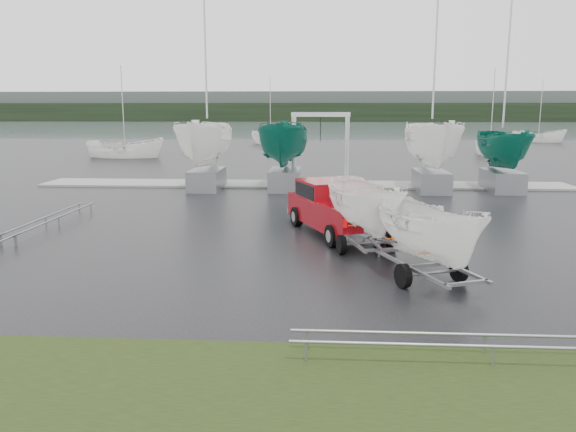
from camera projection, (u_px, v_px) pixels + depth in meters
The scene contains 20 objects.
ground_plane at pixel (291, 236), 19.43m from camera, with size 120.00×120.00×0.00m, color black.
lake at pixel (318, 129), 117.44m from camera, with size 300.00×300.00×0.00m, color slate.
grass_verge at pixel (252, 395), 8.64m from camera, with size 40.00×40.00×0.00m, color black.
dock at pixel (304, 184), 32.16m from camera, with size 30.00×3.00×0.12m, color #989893.
treeline at pixel (320, 112), 185.48m from camera, with size 300.00×8.00×6.00m, color black.
far_hill at pixel (320, 106), 192.94m from camera, with size 300.00×6.00×10.00m, color #4C5651.
pickup_truck at pixel (333, 207), 19.81m from camera, with size 3.68×5.64×1.78m.
trailer_hitched at pixel (431, 182), 13.77m from camera, with size 2.44×3.78×4.72m.
trailer_parked at pixel (367, 161), 16.80m from camera, with size 2.13×3.78×5.14m.
boat_hoist at pixel (320, 138), 31.61m from camera, with size 3.30×2.18×4.12m.
keelboat_0 at pixel (205, 111), 29.73m from camera, with size 2.63×3.20×10.81m.
keelboat_1 at pixel (285, 112), 29.68m from camera, with size 2.59×3.20×8.00m.
keelboat_2 at pixel (434, 112), 29.01m from camera, with size 2.62×3.20×10.80m.
keelboat_3 at pixel (506, 127), 29.22m from camera, with size 2.16×3.20×10.33m.
mast_rack_0 at pixel (52, 217), 20.88m from camera, with size 0.56×6.50×0.06m.
mast_rack_2 at pixel (489, 341), 9.81m from camera, with size 7.00×0.56×0.06m.
moored_boat_0 at pixel (126, 158), 50.18m from camera, with size 2.80×2.72×11.57m.
moored_boat_1 at pixel (270, 144), 68.57m from camera, with size 3.85×3.87×11.62m.
moored_boat_2 at pixel (490, 154), 54.03m from camera, with size 3.31×3.35×11.41m.
moored_boat_3 at pixel (538, 142), 73.10m from camera, with size 3.18×3.13×11.34m.
Camera 1 is at (1.05, -18.92, 4.35)m, focal length 35.00 mm.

